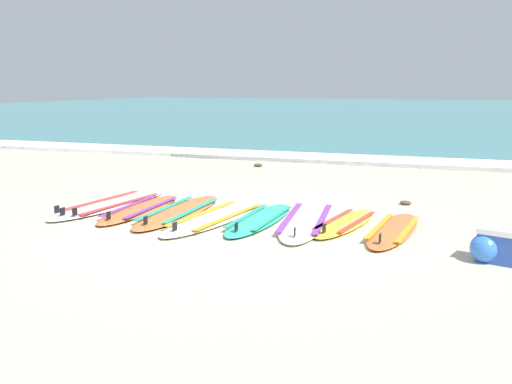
% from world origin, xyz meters
% --- Properties ---
extents(ground_plane, '(80.00, 80.00, 0.00)m').
position_xyz_m(ground_plane, '(0.00, 0.00, 0.00)').
color(ground_plane, '#C1B599').
extents(sea, '(80.00, 60.00, 0.10)m').
position_xyz_m(sea, '(0.00, 36.17, 0.05)').
color(sea, teal).
rests_on(sea, ground).
extents(wave_foam_strip, '(80.00, 1.39, 0.11)m').
position_xyz_m(wave_foam_strip, '(0.00, 6.87, 0.06)').
color(wave_foam_strip, white).
rests_on(wave_foam_strip, ground).
extents(surfboard_0, '(0.99, 2.62, 0.18)m').
position_xyz_m(surfboard_0, '(-2.35, 0.31, 0.04)').
color(surfboard_0, white).
rests_on(surfboard_0, ground).
extents(surfboard_1, '(0.60, 2.22, 0.18)m').
position_xyz_m(surfboard_1, '(-1.74, 0.19, 0.04)').
color(surfboard_1, orange).
rests_on(surfboard_1, ground).
extents(surfboard_2, '(0.64, 2.50, 0.18)m').
position_xyz_m(surfboard_2, '(-1.10, 0.23, 0.04)').
color(surfboard_2, orange).
rests_on(surfboard_2, ground).
extents(surfboard_3, '(0.99, 2.59, 0.18)m').
position_xyz_m(surfboard_3, '(-0.43, 0.06, 0.04)').
color(surfboard_3, white).
rests_on(surfboard_3, ground).
extents(surfboard_4, '(0.60, 2.18, 0.18)m').
position_xyz_m(surfboard_4, '(0.21, 0.16, 0.04)').
color(surfboard_4, '#2DB793').
rests_on(surfboard_4, ground).
extents(surfboard_5, '(0.92, 2.62, 0.18)m').
position_xyz_m(surfboard_5, '(0.84, 0.33, 0.04)').
color(surfboard_5, white).
rests_on(surfboard_5, ground).
extents(surfboard_6, '(0.81, 1.96, 0.18)m').
position_xyz_m(surfboard_6, '(1.39, 0.35, 0.04)').
color(surfboard_6, yellow).
rests_on(surfboard_6, ground).
extents(surfboard_7, '(0.70, 2.10, 0.18)m').
position_xyz_m(surfboard_7, '(2.05, 0.19, 0.04)').
color(surfboard_7, orange).
rests_on(surfboard_7, ground).
extents(cooler_box, '(0.53, 0.43, 0.38)m').
position_xyz_m(cooler_box, '(3.27, -0.70, 0.19)').
color(cooler_box, '#2D51B2').
rests_on(cooler_box, ground).
extents(beach_ball, '(0.31, 0.31, 0.31)m').
position_xyz_m(beach_ball, '(3.11, -0.75, 0.16)').
color(beach_ball, blue).
rests_on(beach_ball, ground).
extents(seaweed_clump_near_shoreline, '(0.21, 0.17, 0.08)m').
position_xyz_m(seaweed_clump_near_shoreline, '(-1.60, 5.28, 0.04)').
color(seaweed_clump_near_shoreline, '#384723').
rests_on(seaweed_clump_near_shoreline, ground).
extents(seaweed_clump_mid_sand, '(0.19, 0.15, 0.07)m').
position_xyz_m(seaweed_clump_mid_sand, '(2.05, 2.03, 0.03)').
color(seaweed_clump_mid_sand, '#4C4228').
rests_on(seaweed_clump_mid_sand, ground).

